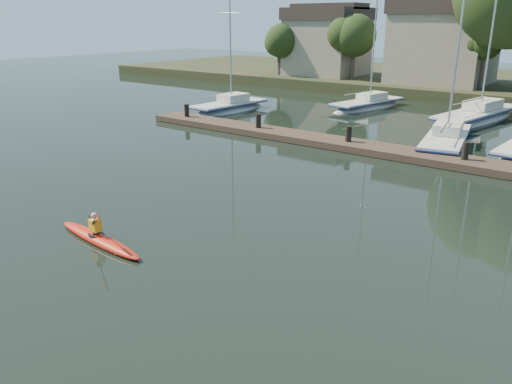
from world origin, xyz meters
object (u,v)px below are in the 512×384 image
Objects in this scene: sailboat_5 at (367,110)px; sailboat_6 at (476,123)px; sailboat_2 at (445,149)px; kayak at (99,237)px; sailboat_0 at (230,113)px; dock at (402,153)px.

sailboat_6 is at bearing 10.06° from sailboat_5.
sailboat_2 is at bearing -33.72° from sailboat_5.
kayak is 0.29× the size of sailboat_2.
sailboat_0 is 16.58m from sailboat_2.
sailboat_5 is (-7.80, 12.65, -0.38)m from dock.
dock is at bearing -46.77° from sailboat_5.
sailboat_2 is (4.56, 19.22, -0.34)m from kayak.
sailboat_6 is at bearing 86.13° from kayak.
dock is at bearing -115.21° from sailboat_2.
sailboat_5 is at bearing 102.85° from kayak.
sailboat_2 is at bearing -76.40° from sailboat_6.
sailboat_5 is (-4.22, 28.08, -0.34)m from kayak.
sailboat_6 is (0.42, 12.43, -0.41)m from dock.
sailboat_2 reaches higher than sailboat_5.
sailboat_5 is 8.23m from sailboat_6.
sailboat_6 reaches higher than kayak.
sailboat_2 is at bearing 80.94° from kayak.
kayak is 23.75m from sailboat_0.
sailboat_6 reaches higher than sailboat_0.
dock is 3.92m from sailboat_2.
sailboat_6 is at bearing 83.07° from sailboat_2.
kayak is 28.16m from sailboat_6.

